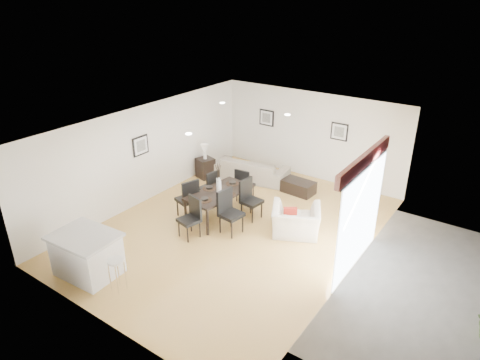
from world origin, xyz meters
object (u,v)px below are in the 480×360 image
Objects in this scene: dining_chair_head at (192,215)px; kitchen_island at (87,254)px; dining_chair_wfar at (211,186)px; dining_chair_efar at (249,197)px; bar_stool at (116,264)px; side_table at (205,168)px; dining_chair_foot at (244,184)px; dining_table at (219,194)px; sofa at (251,169)px; dining_chair_wnear at (189,197)px; armchair at (296,221)px; coffee_table at (298,187)px; dining_chair_enear at (228,209)px.

kitchen_island is at bearing -95.30° from dining_chair_head.
dining_chair_wfar is 0.96× the size of dining_chair_efar.
dining_chair_wfar is 3.99m from bar_stool.
dining_chair_foot is at bearing -19.39° from side_table.
kitchen_island is (-0.78, -3.48, -0.19)m from dining_table.
dining_chair_foot is (0.68, -1.40, 0.21)m from sofa.
dining_chair_wnear is 1.07× the size of dining_chair_head.
dining_chair_foot reaches higher than kitchen_island.
armchair is 1.22× the size of coffee_table.
dining_chair_wfar is at bearing 126.10° from dining_chair_head.
side_table is 5.39m from kitchen_island.
dining_chair_head is at bearing 145.48° from dining_chair_enear.
bar_stool is at bearing 37.34° from armchair.
dining_table is at bearing 144.55° from dining_chair_wnear.
coffee_table is at bearing 150.42° from dining_chair_wfar.
dining_chair_enear reaches higher than sofa.
dining_chair_head is at bearing 67.63° from kitchen_island.
dining_chair_wnear is 1.17× the size of coffee_table.
dining_chair_wfar is at bearing -27.53° from armchair.
dining_table is at bearing -42.78° from side_table.
dining_chair_wfar is at bearing -46.09° from side_table.
dining_chair_wnear is 3.11m from bar_stool.
armchair reaches higher than sofa.
dining_chair_enear is 0.89m from dining_chair_efar.
kitchen_island is 0.93m from bar_stool.
dining_chair_head is (0.69, -3.60, 0.23)m from sofa.
dining_chair_wfar is 1.44× the size of bar_stool.
sofa reaches higher than side_table.
sofa is 2.07× the size of dining_chair_enear.
armchair is 2.80m from dining_chair_wnear.
dining_chair_efar is 1.13× the size of coffee_table.
dining_chair_efar is 0.76× the size of kitchen_island.
dining_chair_wnear is 0.90m from dining_chair_head.
dining_table is (-2.03, -0.39, 0.30)m from armchair.
bar_stool reaches higher than coffee_table.
coffee_table is 0.67× the size of kitchen_island.
dining_chair_enear is at bearing 61.50° from dining_chair_head.
dining_chair_wfar is at bearing 62.42° from dining_chair_enear.
armchair is at bearing 49.87° from dining_chair_head.
sofa is at bearing 110.51° from dining_table.
dining_chair_foot is at bearing 103.54° from dining_chair_head.
dining_chair_head is 3.72m from coffee_table.
dining_chair_head is at bearing 90.70° from sofa.
dining_chair_enear reaches higher than kitchen_island.
dining_table reaches higher than armchair.
dining_chair_wfar is at bearing 81.07° from sofa.
dining_chair_efar is (-1.41, 0.06, 0.22)m from armchair.
sofa is at bearing -161.81° from dining_chair_wnear.
dining_chair_enear is 1.13× the size of dining_chair_foot.
dining_table is at bearing 104.31° from dining_chair_head.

